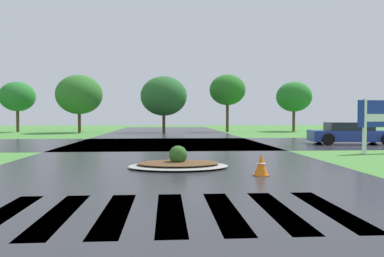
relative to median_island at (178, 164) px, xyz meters
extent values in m
cube|color=#2B2B30|center=(-0.29, 0.98, -0.13)|extent=(10.83, 80.00, 0.01)
cube|color=#2B2B30|center=(-0.29, 10.15, -0.13)|extent=(90.00, 9.75, 0.01)
cube|color=white|center=(-2.99, -5.30, -0.13)|extent=(0.45, 2.83, 0.01)
cube|color=white|center=(-2.09, -5.30, -0.13)|extent=(0.45, 2.83, 0.01)
cube|color=white|center=(-1.19, -5.30, -0.13)|extent=(0.45, 2.83, 0.01)
cube|color=white|center=(-0.29, -5.30, -0.13)|extent=(0.45, 2.83, 0.01)
cube|color=white|center=(0.61, -5.30, -0.13)|extent=(0.45, 2.83, 0.01)
cube|color=white|center=(1.51, -5.30, -0.13)|extent=(0.45, 2.83, 0.01)
cube|color=white|center=(2.41, -5.30, -0.13)|extent=(0.45, 2.83, 0.01)
cube|color=white|center=(7.97, 3.93, 1.01)|extent=(0.14, 0.14, 2.29)
ellipsoid|color=#9E9B93|center=(0.00, 0.00, -0.07)|extent=(3.05, 2.04, 0.12)
ellipsoid|color=brown|center=(0.00, 0.00, 0.02)|extent=(2.50, 1.67, 0.10)
sphere|color=#2D6023|center=(0.00, 0.00, 0.27)|extent=(0.56, 0.56, 0.56)
cube|color=navy|center=(9.98, 9.02, 0.34)|extent=(4.75, 2.45, 0.60)
cube|color=#1E232B|center=(9.80, 9.05, 0.86)|extent=(2.53, 1.93, 0.44)
cylinder|color=black|center=(11.64, 9.77, 0.19)|extent=(0.66, 0.31, 0.64)
cylinder|color=black|center=(8.58, 10.19, 0.19)|extent=(0.66, 0.31, 0.64)
cylinder|color=black|center=(8.32, 8.28, 0.19)|extent=(0.66, 0.31, 0.64)
cone|color=orange|center=(2.16, -1.61, 0.16)|extent=(0.38, 0.38, 0.59)
torus|color=white|center=(2.16, -1.61, 0.19)|extent=(0.24, 0.24, 0.04)
cube|color=orange|center=(2.16, -1.61, -0.12)|extent=(0.36, 0.36, 0.03)
cylinder|color=#4C3823|center=(-14.72, 26.33, 1.00)|extent=(0.28, 0.28, 2.27)
ellipsoid|color=#28742C|center=(-14.72, 26.33, 3.31)|extent=(3.35, 3.35, 2.85)
cylinder|color=#4C3823|center=(-8.46, 24.63, 0.89)|extent=(0.28, 0.28, 2.05)
ellipsoid|color=#307228|center=(-8.46, 24.63, 3.42)|extent=(4.30, 4.30, 3.65)
cylinder|color=#4C3823|center=(-0.58, 24.37, 0.82)|extent=(0.28, 0.28, 1.91)
ellipsoid|color=#28622A|center=(-0.58, 24.37, 3.30)|extent=(4.35, 4.35, 3.70)
cylinder|color=#4C3823|center=(5.65, 25.56, 1.31)|extent=(0.28, 0.28, 2.88)
ellipsoid|color=#287121|center=(5.65, 25.56, 3.99)|extent=(3.53, 3.53, 3.00)
cylinder|color=#4C3823|center=(12.59, 26.33, 1.00)|extent=(0.28, 0.28, 2.26)
ellipsoid|color=#267629|center=(12.59, 26.33, 3.37)|extent=(3.56, 3.56, 3.03)
camera|label=1|loc=(-0.36, -11.50, 1.46)|focal=35.56mm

